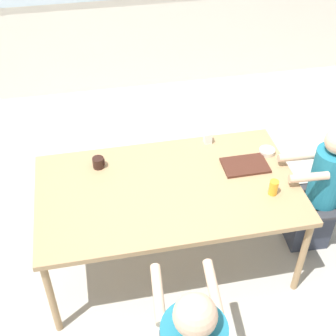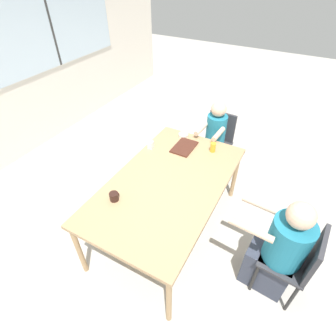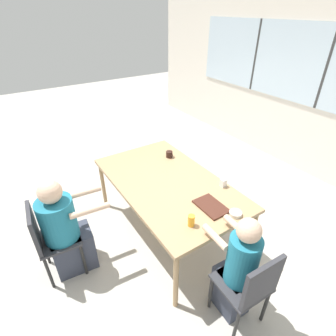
{
  "view_description": "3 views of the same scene",
  "coord_description": "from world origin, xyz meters",
  "px_view_note": "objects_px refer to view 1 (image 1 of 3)",
  "views": [
    {
      "loc": [
        -0.48,
        -2.42,
        3.02
      ],
      "look_at": [
        0.0,
        0.0,
        0.94
      ],
      "focal_mm": 50.0,
      "sensor_mm": 36.0,
      "label": 1
    },
    {
      "loc": [
        -1.73,
        -0.94,
        2.58
      ],
      "look_at": [
        0.0,
        0.0,
        0.94
      ],
      "focal_mm": 28.0,
      "sensor_mm": 36.0,
      "label": 2
    },
    {
      "loc": [
        2.07,
        -1.35,
        2.47
      ],
      "look_at": [
        0.0,
        0.0,
        0.94
      ],
      "focal_mm": 28.0,
      "sensor_mm": 36.0,
      "label": 3
    }
  ],
  "objects_px": {
    "coffee_mug": "(99,163)",
    "milk_carton_small": "(208,138)",
    "juice_glass": "(274,187)",
    "bowl_white_shallow": "(267,151)",
    "person_woman_green_shirt": "(319,194)"
  },
  "relations": [
    {
      "from": "coffee_mug",
      "to": "juice_glass",
      "type": "height_order",
      "value": "juice_glass"
    },
    {
      "from": "juice_glass",
      "to": "bowl_white_shallow",
      "type": "height_order",
      "value": "juice_glass"
    },
    {
      "from": "coffee_mug",
      "to": "milk_carton_small",
      "type": "distance_m",
      "value": 0.89
    },
    {
      "from": "milk_carton_small",
      "to": "bowl_white_shallow",
      "type": "relative_size",
      "value": 0.77
    },
    {
      "from": "bowl_white_shallow",
      "to": "person_woman_green_shirt",
      "type": "bearing_deg",
      "value": -39.91
    },
    {
      "from": "person_woman_green_shirt",
      "to": "milk_carton_small",
      "type": "height_order",
      "value": "person_woman_green_shirt"
    },
    {
      "from": "bowl_white_shallow",
      "to": "juice_glass",
      "type": "bearing_deg",
      "value": -105.53
    },
    {
      "from": "milk_carton_small",
      "to": "bowl_white_shallow",
      "type": "distance_m",
      "value": 0.48
    },
    {
      "from": "juice_glass",
      "to": "bowl_white_shallow",
      "type": "distance_m",
      "value": 0.46
    },
    {
      "from": "person_woman_green_shirt",
      "to": "juice_glass",
      "type": "relative_size",
      "value": 9.93
    },
    {
      "from": "milk_carton_small",
      "to": "person_woman_green_shirt",
      "type": "bearing_deg",
      "value": -34.24
    },
    {
      "from": "juice_glass",
      "to": "milk_carton_small",
      "type": "height_order",
      "value": "juice_glass"
    },
    {
      "from": "person_woman_green_shirt",
      "to": "bowl_white_shallow",
      "type": "distance_m",
      "value": 0.53
    },
    {
      "from": "coffee_mug",
      "to": "bowl_white_shallow",
      "type": "xyz_separation_m",
      "value": [
        1.3,
        -0.09,
        -0.02
      ]
    },
    {
      "from": "juice_glass",
      "to": "milk_carton_small",
      "type": "distance_m",
      "value": 0.73
    }
  ]
}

